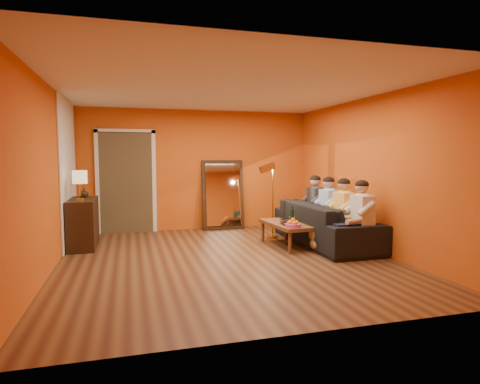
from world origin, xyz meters
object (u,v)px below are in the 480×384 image
object	(u,v)px
mirror_frame	(223,195)
person_far_left	(362,218)
person_mid_right	(329,210)
table_lamp	(80,186)
person_mid_left	(344,214)
sideboard	(83,223)
wine_bottle	(292,214)
sofa	(325,223)
coffee_table	(288,234)
person_far_right	(316,206)
tumbler	(292,219)
dog	(320,230)
floor_lamp	(273,202)
laptop	(290,219)
vase	(84,193)

from	to	relation	value
mirror_frame	person_far_left	xyz separation A→B (m)	(1.58, -3.01, -0.15)
person_far_left	person_mid_right	distance (m)	1.10
table_lamp	person_mid_left	xyz separation A→B (m)	(4.37, -1.08, -0.49)
sideboard	wine_bottle	bearing A→B (deg)	-15.49
sofa	wine_bottle	size ratio (longest dim) A/B	8.31
coffee_table	person_far_right	bearing A→B (deg)	32.52
person_mid_right	tumbler	bearing A→B (deg)	179.32
sideboard	person_mid_left	xyz separation A→B (m)	(4.37, -1.38, 0.18)
person_mid_right	tumbler	size ratio (longest dim) A/B	12.55
sofa	dog	distance (m)	0.61
floor_lamp	table_lamp	bearing A→B (deg)	-176.42
dog	laptop	world-z (taller)	dog
table_lamp	person_mid_right	xyz separation A→B (m)	(4.37, -0.53, -0.49)
tumbler	laptop	distance (m)	0.24
person_mid_left	coffee_table	bearing A→B (deg)	152.93
person_mid_right	vase	size ratio (longest dim) A/B	7.08
laptop	vase	xyz separation A→B (m)	(-3.69, 0.84, 0.50)
sideboard	person_far_left	world-z (taller)	person_far_left
sideboard	wine_bottle	xyz separation A→B (m)	(3.56, -0.99, 0.15)
wine_bottle	dog	bearing A→B (deg)	-52.58
table_lamp	vase	distance (m)	0.58
sofa	person_mid_left	xyz separation A→B (m)	(0.13, -0.45, 0.23)
dog	table_lamp	bearing A→B (deg)	-176.16
sideboard	tumbler	world-z (taller)	sideboard
dog	vase	bearing A→B (deg)	176.68
sideboard	person_mid_right	world-z (taller)	person_mid_right
wine_bottle	sofa	bearing A→B (deg)	5.15
person_far_left	person_mid_left	size ratio (longest dim) A/B	1.00
dog	person_far_left	world-z (taller)	person_far_left
person_far_right	floor_lamp	bearing A→B (deg)	174.39
person_far_left	wine_bottle	size ratio (longest dim) A/B	3.94
dog	person_far_left	size ratio (longest dim) A/B	0.58
vase	person_far_right	bearing A→B (deg)	-6.86
laptop	person_far_right	bearing A→B (deg)	20.43
tumbler	vase	size ratio (longest dim) A/B	0.56
person_mid_right	laptop	size ratio (longest dim) A/B	3.43
mirror_frame	person_far_right	bearing A→B (deg)	-40.64
table_lamp	dog	distance (m)	4.12
mirror_frame	floor_lamp	distance (m)	1.45
person_far_left	laptop	world-z (taller)	person_far_left
sideboard	floor_lamp	size ratio (longest dim) A/B	0.82
dog	person_mid_right	xyz separation A→B (m)	(0.48, 0.60, 0.26)
person_mid_right	wine_bottle	world-z (taller)	person_mid_right
person_far_left	person_mid_left	xyz separation A→B (m)	(0.00, 0.55, 0.00)
wine_bottle	vase	world-z (taller)	vase
coffee_table	laptop	size ratio (longest dim) A/B	3.43
mirror_frame	tumbler	bearing A→B (deg)	-66.08
sofa	person_mid_left	bearing A→B (deg)	-163.89
sofa	person_mid_right	bearing A→B (deg)	-52.43
person_far_left	person_mid_right	xyz separation A→B (m)	(0.00, 1.10, 0.00)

